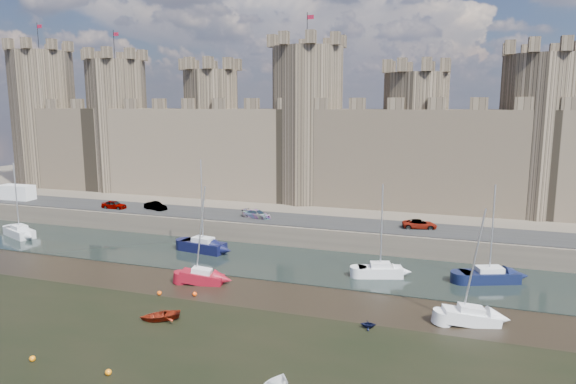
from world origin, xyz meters
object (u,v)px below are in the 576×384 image
van (17,193)px  sailboat_3 (489,275)px  car_2 (257,214)px  sailboat_5 (471,316)px  sailboat_0 (19,231)px  sailboat_4 (202,276)px  sailboat_1 (203,245)px  car_1 (155,206)px  car_0 (114,205)px  sailboat_2 (380,270)px  car_3 (420,224)px

van → sailboat_3: (68.23, -9.06, -2.92)m
car_2 → sailboat_5: bearing=-117.1°
sailboat_0 → sailboat_4: size_ratio=1.01×
sailboat_4 → van: bearing=144.4°
sailboat_3 → sailboat_5: (-1.81, -10.72, -0.06)m
sailboat_1 → sailboat_0: bearing=-168.0°
car_1 → sailboat_5: size_ratio=0.38×
car_0 → sailboat_1: (18.17, -7.67, -2.27)m
sailboat_1 → car_1: bearing=152.5°
car_1 → van: size_ratio=0.67×
van → sailboat_2: size_ratio=0.57×
sailboat_5 → car_0: bearing=142.8°
sailboat_0 → sailboat_3: bearing=23.2°
car_0 → car_2: 21.53m
car_2 → van: bearing=99.6°
sailboat_1 → sailboat_4: sailboat_1 is taller
sailboat_0 → sailboat_1: sailboat_1 is taller
sailboat_4 → sailboat_5: (24.62, -1.49, -0.03)m
sailboat_2 → sailboat_4: size_ratio=0.98×
car_2 → sailboat_1: (-3.34, -8.58, -2.22)m
sailboat_4 → sailboat_2: bearing=12.5°
sailboat_0 → sailboat_2: size_ratio=1.03×
van → sailboat_5: 69.37m
car_0 → sailboat_4: sailboat_4 is taller
sailboat_2 → sailboat_4: (-16.12, -7.33, -0.05)m
car_1 → sailboat_5: (41.72, -19.92, -2.41)m
sailboat_1 → sailboat_4: (4.98, -9.61, -0.13)m
car_3 → car_2: bearing=80.4°
sailboat_2 → sailboat_4: 17.71m
sailboat_4 → car_0: bearing=131.3°
van → sailboat_4: (41.80, -18.29, -2.96)m
car_2 → sailboat_5: sailboat_5 is taller
sailboat_0 → car_2: bearing=41.1°
car_1 → car_3: size_ratio=0.89×
car_1 → sailboat_0: bearing=144.1°
car_2 → sailboat_0: size_ratio=0.40×
car_2 → sailboat_1: 9.47m
car_0 → van: (-18.64, 1.01, 0.56)m
van → sailboat_2: (57.92, -10.96, -2.90)m
sailboat_1 → sailboat_4: bearing=-54.0°
sailboat_0 → car_3: bearing=34.6°
car_2 → car_3: size_ratio=0.96×
car_0 → car_1: (6.05, 1.15, -0.02)m
car_2 → sailboat_2: bearing=-111.7°
car_1 → sailboat_4: sailboat_4 is taller
car_3 → sailboat_4: (-18.94, -19.15, -2.34)m
car_3 → sailboat_2: 12.37m
sailboat_1 → sailboat_2: bearing=2.4°
sailboat_2 → car_0: bearing=148.0°
van → car_0: bearing=-4.2°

